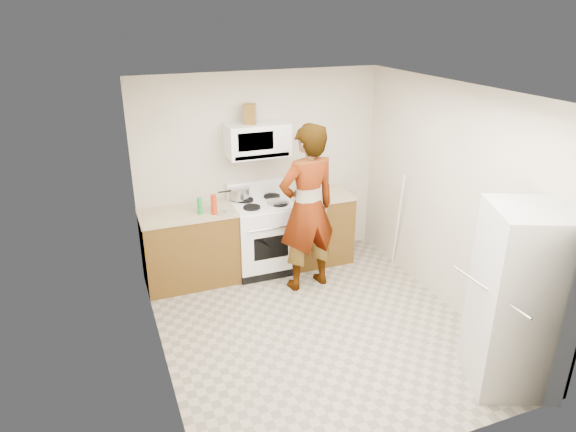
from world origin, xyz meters
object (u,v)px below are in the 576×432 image
gas_range (263,235)px  saucepan (240,193)px  person (307,209)px  fridge (521,300)px  microwave (257,140)px  kettle (316,184)px

gas_range → saucepan: gas_range is taller
person → fridge: person is taller
person → fridge: size_ratio=1.19×
gas_range → saucepan: 0.61m
gas_range → microwave: size_ratio=1.49×
gas_range → kettle: 0.97m
fridge → kettle: bearing=124.8°
microwave → person: bearing=-63.9°
gas_range → saucepan: size_ratio=4.50×
gas_range → microwave: (0.00, 0.13, 1.21)m
person → saucepan: size_ratio=8.08×
gas_range → fridge: 3.22m
fridge → saucepan: fridge is taller
gas_range → fridge: fridge is taller
gas_range → microwave: bearing=90.0°
fridge → kettle: (-0.59, 3.00, 0.18)m
gas_range → fridge: size_ratio=0.66×
microwave → person: (0.36, -0.73, -0.69)m
person → saucepan: (-0.59, 0.79, 0.01)m
microwave → saucepan: (-0.23, 0.05, -0.68)m
kettle → saucepan: 1.03m
gas_range → saucepan: bearing=142.2°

